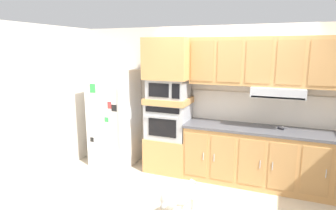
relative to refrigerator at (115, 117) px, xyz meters
name	(u,v)px	position (x,y,z in m)	size (l,w,h in m)	color
ground_plane	(212,199)	(2.02, -0.68, -0.88)	(9.60, 9.60, 0.00)	beige
back_kitchen_wall	(229,101)	(2.02, 0.43, 0.37)	(6.20, 0.12, 2.50)	beige
side_panel_left	(53,101)	(-0.78, -0.68, 0.37)	(0.12, 7.10, 2.50)	beige
refrigerator	(115,117)	(0.00, 0.00, 0.00)	(0.76, 0.73, 1.76)	white
oven_base_cabinet	(169,153)	(1.05, 0.07, -0.58)	(0.74, 0.62, 0.60)	tan
built_in_oven	(169,120)	(1.05, 0.07, 0.02)	(0.70, 0.62, 0.60)	#A8AAAF
appliance_mid_shelf	(169,100)	(1.05, 0.07, 0.37)	(0.74, 0.62, 0.10)	tan
microwave	(169,88)	(1.05, 0.07, 0.58)	(0.64, 0.54, 0.32)	#A8AAAF
appliance_upper_cabinet	(169,59)	(1.05, 0.07, 1.08)	(0.74, 0.62, 0.68)	tan
lower_cabinet_run	(282,161)	(2.92, 0.07, -0.44)	(3.00, 0.63, 0.88)	tan
countertop_slab	(284,132)	(2.92, 0.07, 0.02)	(3.04, 0.64, 0.04)	#4C4C51
backsplash_panel	(286,110)	(2.92, 0.36, 0.29)	(3.04, 0.02, 0.50)	silver
upper_cabinet_with_hood	(289,64)	(2.91, 0.19, 1.02)	(3.00, 0.48, 0.88)	tan
screwdriver	(281,128)	(2.87, 0.11, 0.05)	(0.16, 0.17, 0.03)	black
dog	(180,197)	(1.83, -1.54, -0.43)	(0.32, 0.82, 0.65)	beige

